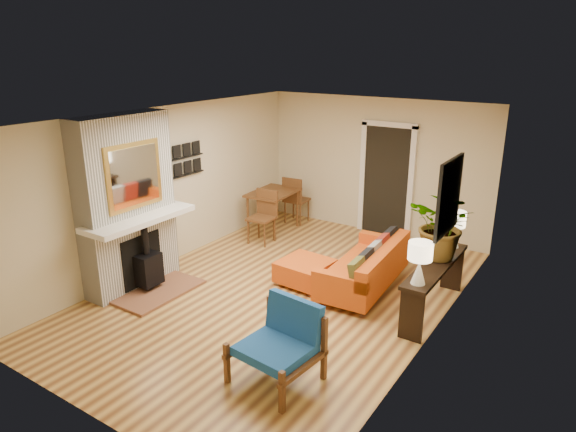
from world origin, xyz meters
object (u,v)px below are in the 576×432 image
object	(u,v)px
sofa	(368,268)
dining_table	(277,200)
ottoman	(305,271)
console_table	(435,274)
lamp_far	(455,225)
lamp_near	(420,258)
blue_chair	(282,338)
houseplant	(444,225)

from	to	relation	value
sofa	dining_table	distance (m)	2.91
ottoman	console_table	bearing A→B (deg)	5.81
lamp_far	lamp_near	bearing A→B (deg)	-90.00
lamp_near	blue_chair	bearing A→B (deg)	-119.98
dining_table	houseplant	bearing A→B (deg)	-19.59
sofa	dining_table	world-z (taller)	dining_table
blue_chair	console_table	world-z (taller)	blue_chair
console_table	lamp_far	bearing A→B (deg)	90.00
lamp_far	dining_table	bearing A→B (deg)	167.75
ottoman	houseplant	xyz separation A→B (m)	(1.93, 0.42, 1.00)
ottoman	dining_table	xyz separation A→B (m)	(-1.71, 1.71, 0.43)
blue_chair	ottoman	bearing A→B (deg)	115.51
ottoman	lamp_near	world-z (taller)	lamp_near
dining_table	console_table	xyz separation A→B (m)	(3.64, -1.51, -0.06)
ottoman	lamp_near	distance (m)	2.18
console_table	houseplant	size ratio (longest dim) A/B	1.91
dining_table	lamp_near	size ratio (longest dim) A/B	3.40
dining_table	lamp_far	world-z (taller)	lamp_far
sofa	blue_chair	bearing A→B (deg)	-86.86
sofa	lamp_near	bearing A→B (deg)	-40.66
ottoman	blue_chair	size ratio (longest dim) A/B	0.85
lamp_far	ottoman	bearing A→B (deg)	-154.62
sofa	houseplant	world-z (taller)	houseplant
sofa	blue_chair	size ratio (longest dim) A/B	2.15
ottoman	dining_table	bearing A→B (deg)	134.92
lamp_near	houseplant	distance (m)	0.95
sofa	dining_table	bearing A→B (deg)	152.98
lamp_near	houseplant	xyz separation A→B (m)	(-0.01, 0.93, 0.15)
lamp_near	houseplant	size ratio (longest dim) A/B	0.56
lamp_near	lamp_far	size ratio (longest dim) A/B	1.00
blue_chair	lamp_near	distance (m)	1.94
lamp_near	ottoman	bearing A→B (deg)	165.03
blue_chair	lamp_near	size ratio (longest dim) A/B	1.69
ottoman	dining_table	world-z (taller)	dining_table
blue_chair	lamp_far	bearing A→B (deg)	73.08
console_table	lamp_far	distance (m)	0.87
sofa	houseplant	size ratio (longest dim) A/B	2.02
sofa	houseplant	distance (m)	1.37
blue_chair	lamp_near	bearing A→B (deg)	60.02
lamp_near	lamp_far	distance (m)	1.44
console_table	sofa	bearing A→B (deg)	169.47
lamp_near	lamp_far	bearing A→B (deg)	90.00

